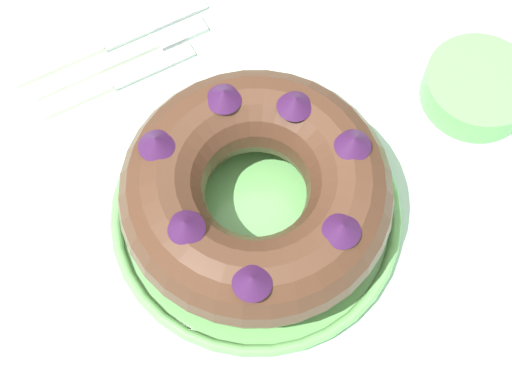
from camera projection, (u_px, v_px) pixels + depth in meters
ground_plane at (245, 372)px, 1.42m from camera, size 8.00×8.00×0.00m
dining_table at (238, 273)px, 0.84m from camera, size 1.12×1.01×0.74m
serving_dish at (256, 212)px, 0.75m from camera, size 0.31×0.31×0.02m
bundt_cake at (256, 192)px, 0.70m from camera, size 0.27×0.27×0.10m
fork at (135, 53)px, 0.84m from camera, size 0.02×0.22×0.01m
serving_knife at (99, 47)px, 0.84m from camera, size 0.02×0.25×0.01m
cake_knife at (109, 85)px, 0.82m from camera, size 0.02×0.19×0.01m
side_bowl at (477, 88)px, 0.80m from camera, size 0.12×0.12×0.04m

